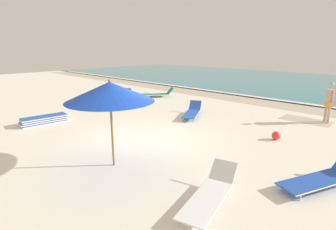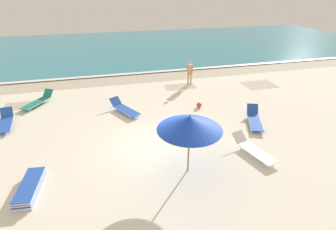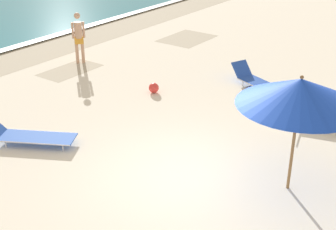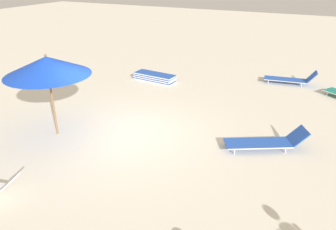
{
  "view_description": "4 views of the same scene",
  "coord_description": "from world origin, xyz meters",
  "px_view_note": "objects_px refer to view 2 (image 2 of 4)",
  "views": [
    {
      "loc": [
        6.65,
        -5.61,
        3.2
      ],
      "look_at": [
        -0.05,
        1.24,
        0.71
      ],
      "focal_mm": 28.0,
      "sensor_mm": 36.0,
      "label": 1
    },
    {
      "loc": [
        -1.85,
        -9.41,
        6.46
      ],
      "look_at": [
        0.84,
        1.16,
        0.9
      ],
      "focal_mm": 28.0,
      "sensor_mm": 36.0,
      "label": 2
    },
    {
      "loc": [
        -6.91,
        -4.53,
        5.31
      ],
      "look_at": [
        0.89,
        1.14,
        0.77
      ],
      "focal_mm": 50.0,
      "sensor_mm": 36.0,
      "label": 3
    },
    {
      "loc": [
        7.13,
        4.86,
        4.53
      ],
      "look_at": [
        0.2,
        1.47,
        1.01
      ],
      "focal_mm": 35.0,
      "sensor_mm": 36.0,
      "label": 4
    }
  ],
  "objects_px": {
    "beach_umbrella": "(190,123)",
    "sun_lounger_mid_beach_solo": "(38,101)",
    "sun_lounger_beside_umbrella": "(253,149)",
    "beach_ball": "(199,105)",
    "beachgoer_wading_adult": "(190,71)",
    "lounger_stack": "(30,188)",
    "sun_lounger_near_water_left": "(6,122)",
    "sun_lounger_near_water_right": "(255,119)",
    "sun_lounger_under_umbrella": "(124,108)"
  },
  "relations": [
    {
      "from": "beach_umbrella",
      "to": "beach_ball",
      "type": "xyz_separation_m",
      "value": [
        2.38,
        5.22,
        -1.92
      ]
    },
    {
      "from": "sun_lounger_near_water_left",
      "to": "sun_lounger_mid_beach_solo",
      "type": "xyz_separation_m",
      "value": [
        1.12,
        2.37,
        -0.0
      ]
    },
    {
      "from": "sun_lounger_near_water_right",
      "to": "beachgoer_wading_adult",
      "type": "distance_m",
      "value": 6.39
    },
    {
      "from": "beach_ball",
      "to": "beach_umbrella",
      "type": "bearing_deg",
      "value": -114.53
    },
    {
      "from": "beach_umbrella",
      "to": "beachgoer_wading_adult",
      "type": "bearing_deg",
      "value": 71.24
    },
    {
      "from": "lounger_stack",
      "to": "beachgoer_wading_adult",
      "type": "relative_size",
      "value": 1.09
    },
    {
      "from": "beach_umbrella",
      "to": "lounger_stack",
      "type": "distance_m",
      "value": 5.93
    },
    {
      "from": "beach_umbrella",
      "to": "sun_lounger_mid_beach_solo",
      "type": "bearing_deg",
      "value": 129.86
    },
    {
      "from": "beach_umbrella",
      "to": "lounger_stack",
      "type": "xyz_separation_m",
      "value": [
        -5.61,
        0.26,
        -1.9
      ]
    },
    {
      "from": "sun_lounger_near_water_right",
      "to": "beach_ball",
      "type": "distance_m",
      "value": 3.22
    },
    {
      "from": "beach_ball",
      "to": "sun_lounger_mid_beach_solo",
      "type": "bearing_deg",
      "value": 163.2
    },
    {
      "from": "lounger_stack",
      "to": "sun_lounger_beside_umbrella",
      "type": "bearing_deg",
      "value": 6.47
    },
    {
      "from": "sun_lounger_mid_beach_solo",
      "to": "beach_ball",
      "type": "bearing_deg",
      "value": 15.9
    },
    {
      "from": "sun_lounger_beside_umbrella",
      "to": "sun_lounger_mid_beach_solo",
      "type": "distance_m",
      "value": 12.24
    },
    {
      "from": "sun_lounger_beside_umbrella",
      "to": "beach_ball",
      "type": "distance_m",
      "value": 4.88
    },
    {
      "from": "beach_umbrella",
      "to": "sun_lounger_mid_beach_solo",
      "type": "xyz_separation_m",
      "value": [
        -6.64,
        7.95,
        -1.85
      ]
    },
    {
      "from": "lounger_stack",
      "to": "sun_lounger_near_water_right",
      "type": "relative_size",
      "value": 0.83
    },
    {
      "from": "sun_lounger_under_umbrella",
      "to": "sun_lounger_near_water_left",
      "type": "relative_size",
      "value": 1.04
    },
    {
      "from": "sun_lounger_beside_umbrella",
      "to": "sun_lounger_mid_beach_solo",
      "type": "xyz_separation_m",
      "value": [
        -9.63,
        7.57,
        0.01
      ]
    },
    {
      "from": "beach_umbrella",
      "to": "sun_lounger_mid_beach_solo",
      "type": "distance_m",
      "value": 10.52
    },
    {
      "from": "lounger_stack",
      "to": "sun_lounger_under_umbrella",
      "type": "relative_size",
      "value": 0.88
    },
    {
      "from": "sun_lounger_under_umbrella",
      "to": "beachgoer_wading_adult",
      "type": "height_order",
      "value": "beachgoer_wading_adult"
    },
    {
      "from": "sun_lounger_near_water_right",
      "to": "beach_ball",
      "type": "bearing_deg",
      "value": 153.21
    },
    {
      "from": "sun_lounger_near_water_left",
      "to": "beachgoer_wading_adult",
      "type": "relative_size",
      "value": 1.2
    },
    {
      "from": "sun_lounger_mid_beach_solo",
      "to": "beachgoer_wading_adult",
      "type": "distance_m",
      "value": 9.76
    },
    {
      "from": "lounger_stack",
      "to": "beach_ball",
      "type": "distance_m",
      "value": 9.41
    },
    {
      "from": "sun_lounger_beside_umbrella",
      "to": "sun_lounger_near_water_right",
      "type": "relative_size",
      "value": 0.97
    },
    {
      "from": "beachgoer_wading_adult",
      "to": "lounger_stack",
      "type": "bearing_deg",
      "value": -95.1
    },
    {
      "from": "sun_lounger_near_water_right",
      "to": "beach_umbrella",
      "type": "bearing_deg",
      "value": -125.6
    },
    {
      "from": "sun_lounger_under_umbrella",
      "to": "beach_ball",
      "type": "relative_size",
      "value": 7.25
    },
    {
      "from": "beach_umbrella",
      "to": "sun_lounger_beside_umbrella",
      "type": "xyz_separation_m",
      "value": [
        2.99,
        0.38,
        -1.86
      ]
    },
    {
      "from": "beach_umbrella",
      "to": "beach_ball",
      "type": "relative_size",
      "value": 7.94
    },
    {
      "from": "lounger_stack",
      "to": "sun_lounger_under_umbrella",
      "type": "distance_m",
      "value": 6.61
    },
    {
      "from": "sun_lounger_under_umbrella",
      "to": "beachgoer_wading_adult",
      "type": "xyz_separation_m",
      "value": [
        4.88,
        3.27,
        0.79
      ]
    },
    {
      "from": "lounger_stack",
      "to": "beach_ball",
      "type": "height_order",
      "value": "lounger_stack"
    },
    {
      "from": "sun_lounger_beside_umbrella",
      "to": "sun_lounger_mid_beach_solo",
      "type": "height_order",
      "value": "sun_lounger_mid_beach_solo"
    },
    {
      "from": "sun_lounger_beside_umbrella",
      "to": "sun_lounger_near_water_left",
      "type": "bearing_deg",
      "value": 139.31
    },
    {
      "from": "sun_lounger_near_water_right",
      "to": "beachgoer_wading_adult",
      "type": "xyz_separation_m",
      "value": [
        -1.44,
        6.18,
        0.79
      ]
    },
    {
      "from": "sun_lounger_under_umbrella",
      "to": "lounger_stack",
      "type": "bearing_deg",
      "value": -153.7
    },
    {
      "from": "lounger_stack",
      "to": "sun_lounger_beside_umbrella",
      "type": "relative_size",
      "value": 0.85
    },
    {
      "from": "lounger_stack",
      "to": "sun_lounger_near_water_left",
      "type": "xyz_separation_m",
      "value": [
        -2.14,
        5.31,
        0.06
      ]
    },
    {
      "from": "sun_lounger_under_umbrella",
      "to": "sun_lounger_beside_umbrella",
      "type": "distance_m",
      "value": 7.18
    },
    {
      "from": "beachgoer_wading_adult",
      "to": "sun_lounger_mid_beach_solo",
      "type": "bearing_deg",
      "value": -134.31
    },
    {
      "from": "beach_umbrella",
      "to": "sun_lounger_near_water_right",
      "type": "xyz_separation_m",
      "value": [
        4.48,
        2.78,
        -1.85
      ]
    },
    {
      "from": "beach_umbrella",
      "to": "lounger_stack",
      "type": "bearing_deg",
      "value": 177.35
    },
    {
      "from": "sun_lounger_near_water_left",
      "to": "beach_ball",
      "type": "height_order",
      "value": "sun_lounger_near_water_left"
    },
    {
      "from": "lounger_stack",
      "to": "sun_lounger_near_water_left",
      "type": "bearing_deg",
      "value": 117.63
    },
    {
      "from": "sun_lounger_mid_beach_solo",
      "to": "beachgoer_wading_adult",
      "type": "height_order",
      "value": "beachgoer_wading_adult"
    },
    {
      "from": "lounger_stack",
      "to": "sun_lounger_beside_umbrella",
      "type": "distance_m",
      "value": 8.6
    },
    {
      "from": "sun_lounger_beside_umbrella",
      "to": "beach_ball",
      "type": "xyz_separation_m",
      "value": [
        -0.61,
        4.84,
        -0.06
      ]
    }
  ]
}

